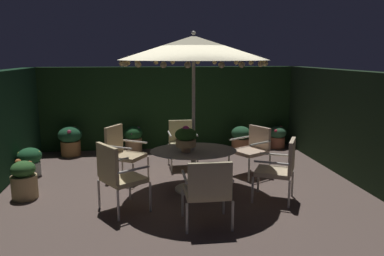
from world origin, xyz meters
TOP-DOWN VIEW (x-y plane):
  - ground_plane at (0.00, 0.00)m, footprint 6.93×6.57m
  - hedge_backdrop_rear at (0.00, 3.13)m, footprint 6.93×0.30m
  - hedge_backdrop_right at (3.31, 0.00)m, footprint 0.30×6.57m
  - patio_dining_table at (0.18, -0.13)m, footprint 1.51×1.23m
  - patio_umbrella at (0.18, -0.13)m, footprint 2.51×2.51m
  - centerpiece_planter at (0.02, -0.27)m, footprint 0.37×0.37m
  - patio_chair_north at (-1.09, -0.93)m, footprint 0.82×0.84m
  - patio_chair_northeast at (0.17, -1.62)m, footprint 0.66×0.61m
  - patio_chair_east at (1.50, -0.82)m, footprint 0.79×0.77m
  - patio_chair_southeast at (1.47, 0.60)m, footprint 0.81×0.80m
  - patio_chair_south at (0.13, 1.36)m, footprint 0.59×0.64m
  - patio_chair_southwest at (-1.09, 0.67)m, footprint 0.83×0.80m
  - potted_plant_front_corner at (-2.39, 2.61)m, footprint 0.56×0.56m
  - potted_plant_back_right at (-0.92, 2.68)m, footprint 0.46×0.46m
  - potted_plant_right_near at (-2.66, -0.14)m, footprint 0.42×0.42m
  - potted_plant_left_far at (-2.91, 1.11)m, footprint 0.46×0.46m
  - potted_plant_right_far at (1.73, 2.49)m, footprint 0.48×0.48m
  - potted_plant_back_center at (2.74, 2.64)m, footprint 0.45×0.45m

SIDE VIEW (x-z plane):
  - ground_plane at x=0.00m, z-range -0.02..0.00m
  - potted_plant_left_far at x=-2.91m, z-range 0.02..0.58m
  - potted_plant_back_center at x=2.74m, z-range 0.03..0.59m
  - potted_plant_right_near at x=-2.66m, z-range 0.00..0.64m
  - potted_plant_right_far at x=1.73m, z-range 0.01..0.63m
  - potted_plant_back_right at x=-0.92m, z-range 0.02..0.67m
  - potted_plant_front_corner at x=-2.39m, z-range 0.03..0.73m
  - patio_chair_northeast at x=0.17m, z-range 0.08..1.05m
  - patio_chair_southeast at x=1.47m, z-range 0.09..1.04m
  - patio_dining_table at x=0.18m, z-range 0.20..0.93m
  - patio_chair_southwest at x=-1.09m, z-range 0.06..1.08m
  - patio_chair_south at x=0.13m, z-range 0.09..1.05m
  - patio_chair_east at x=1.50m, z-range 0.07..1.10m
  - patio_chair_north at x=-1.09m, z-range 0.08..1.14m
  - centerpiece_planter at x=0.02m, z-range 0.76..1.21m
  - hedge_backdrop_rear at x=0.00m, z-range 0.00..2.06m
  - hedge_backdrop_right at x=3.31m, z-range 0.00..2.06m
  - patio_umbrella at x=0.18m, z-range 1.09..3.83m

